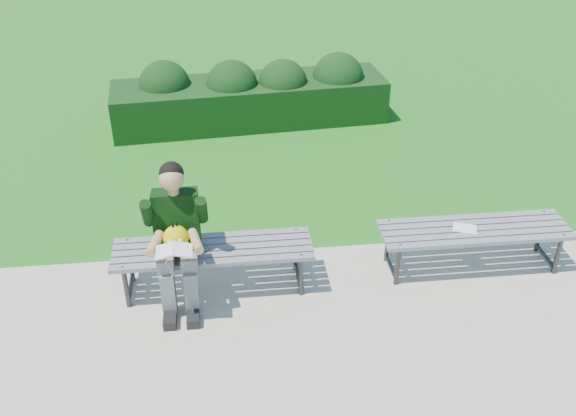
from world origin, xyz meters
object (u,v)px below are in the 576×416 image
(bench_left, at_px, (213,253))
(hedge, at_px, (252,94))
(bench_right, at_px, (474,233))
(paper_sheet, at_px, (465,228))
(seated_boy, at_px, (176,233))

(bench_left, bearing_deg, hedge, 81.15)
(bench_right, bearing_deg, hedge, 116.11)
(hedge, distance_m, bench_right, 4.25)
(paper_sheet, bearing_deg, seated_boy, -176.93)
(hedge, xyz_separation_m, seated_boy, (-0.90, -3.95, 0.31))
(hedge, bearing_deg, seated_boy, -102.84)
(bench_right, bearing_deg, bench_left, -178.83)
(bench_right, bearing_deg, paper_sheet, 180.00)
(bench_right, relative_size, seated_boy, 1.37)
(hedge, relative_size, seated_boy, 2.99)
(seated_boy, distance_m, paper_sheet, 2.68)
(bench_left, distance_m, paper_sheet, 2.37)
(paper_sheet, bearing_deg, bench_left, -178.78)
(seated_boy, bearing_deg, bench_right, 2.96)
(bench_right, bearing_deg, seated_boy, -177.04)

